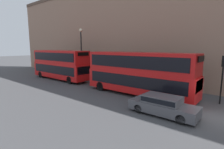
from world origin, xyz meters
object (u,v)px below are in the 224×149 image
car_dark_sedan (163,105)px  pedestrian (155,84)px  traffic_light (223,70)px  bus_second_in_queue (60,64)px  bus_leading (138,72)px

car_dark_sedan → pedestrian: 6.88m
traffic_light → pedestrian: 6.68m
bus_second_in_queue → traffic_light: (1.98, -20.37, 0.58)m
pedestrian → bus_leading: bearing=165.4°
bus_leading → traffic_light: (1.98, -6.95, 0.59)m
bus_second_in_queue → car_dark_sedan: 17.96m
bus_leading → bus_second_in_queue: 13.42m
bus_leading → pedestrian: bus_leading is taller
bus_second_in_queue → car_dark_sedan: bearing=-101.0°
traffic_light → pedestrian: size_ratio=2.51×
car_dark_sedan → pedestrian: pedestrian is taller
car_dark_sedan → pedestrian: (5.94, 3.47, 0.02)m
traffic_light → bus_leading: bearing=105.9°
bus_leading → bus_second_in_queue: size_ratio=1.08×
car_dark_sedan → traffic_light: (5.38, -2.81, 2.21)m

